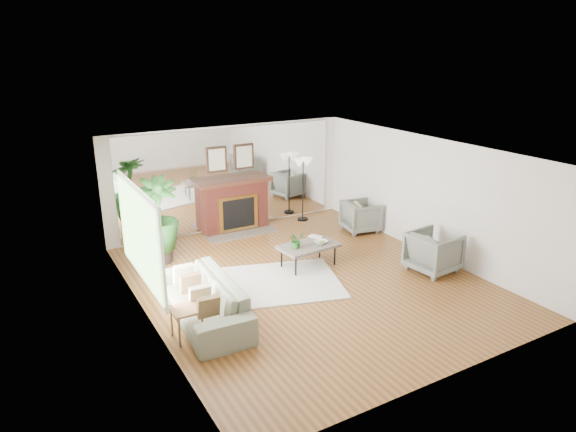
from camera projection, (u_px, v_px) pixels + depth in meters
ground at (306, 280)px, 9.80m from camera, size 7.00×7.00×0.00m
wall_left at (144, 249)px, 7.99m from camera, size 0.02×7.00×2.50m
wall_right at (427, 196)px, 10.82m from camera, size 0.02×7.00×2.50m
wall_back at (230, 178)px, 12.28m from camera, size 6.00×0.02×2.50m
mirror_panel at (230, 178)px, 12.26m from camera, size 5.40×0.04×2.40m
window_panel at (139, 235)px, 8.30m from camera, size 0.04×2.40×1.50m
fireplace at (235, 204)px, 12.27m from camera, size 1.85×0.83×2.05m
area_rug at (272, 283)px, 9.65m from camera, size 2.95×2.47×0.03m
coffee_table at (308, 247)px, 10.29m from camera, size 1.23×0.79×0.47m
sofa at (203, 299)px, 8.33m from camera, size 1.03×2.41×0.69m
armchair_back at (361, 216)px, 12.32m from camera, size 0.94×0.92×0.74m
armchair_front at (433, 252)px, 10.11m from camera, size 0.97×0.94×0.81m
side_table at (186, 313)px, 7.74m from camera, size 0.46×0.46×0.51m
potted_ficus at (157, 218)px, 10.37m from camera, size 1.06×1.06×1.78m
floor_lamp at (303, 168)px, 12.77m from camera, size 0.53×0.29×1.61m
tabletop_plant at (296, 240)px, 10.08m from camera, size 0.34×0.32×0.33m
fruit_bowl at (321, 242)px, 10.33m from camera, size 0.33×0.33×0.06m
book at (313, 238)px, 10.61m from camera, size 0.29×0.32×0.02m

